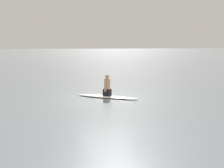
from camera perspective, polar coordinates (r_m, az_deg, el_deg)
ground_plane at (r=16.35m, az=-1.13°, el=-2.46°), size 400.00×400.00×0.00m
surfboard at (r=16.57m, az=-0.83°, el=-2.16°), size 2.61×2.98×0.10m
person_paddler at (r=16.50m, az=-0.83°, el=-0.33°), size 0.44×0.45×1.06m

